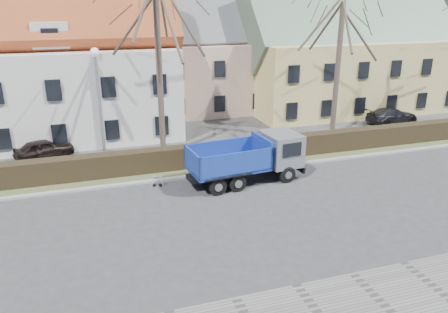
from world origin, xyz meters
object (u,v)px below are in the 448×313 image
object	(u,v)px
cart_frame	(153,181)
parked_car_a	(44,149)
dump_truck	(242,160)
streetlight	(100,112)
parked_car_b	(392,116)

from	to	relation	value
cart_frame	parked_car_a	distance (m)	8.63
dump_truck	streetlight	size ratio (longest dim) A/B	0.92
cart_frame	streetlight	bearing A→B (deg)	126.25
streetlight	cart_frame	xyz separation A→B (m)	(2.23, -3.04, -3.17)
streetlight	cart_frame	size ratio (longest dim) A/B	9.30
dump_truck	parked_car_b	size ratio (longest dim) A/B	1.50
streetlight	parked_car_b	distance (m)	22.72
dump_truck	parked_car_b	xyz separation A→B (m)	(15.33, 7.51, -0.67)
parked_car_a	parked_car_b	bearing A→B (deg)	-109.19
streetlight	cart_frame	distance (m)	4.93
cart_frame	parked_car_b	bearing A→B (deg)	18.43
dump_truck	cart_frame	distance (m)	4.84
streetlight	cart_frame	world-z (taller)	streetlight
streetlight	parked_car_a	size ratio (longest dim) A/B	1.99
streetlight	parked_car_a	world-z (taller)	streetlight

